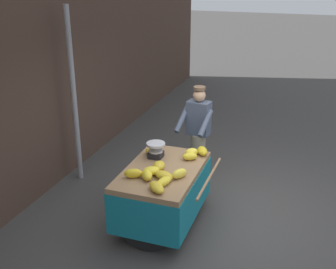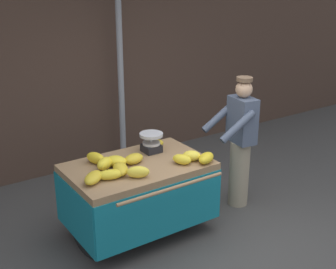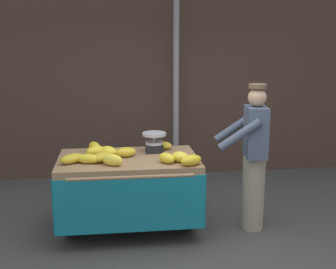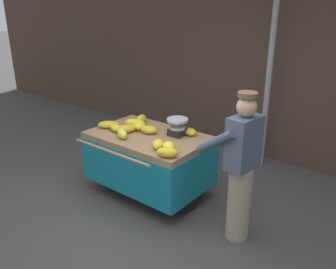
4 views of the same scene
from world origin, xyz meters
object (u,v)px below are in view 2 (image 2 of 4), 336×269
object	(u,v)px
banana_bunch_10	(192,156)
banana_bunch_6	(105,163)
banana_bunch_5	(96,158)
banana_bunch_7	(155,143)
banana_bunch_4	(206,158)
banana_bunch_2	(93,178)
banana_bunch_9	(138,172)
street_pole	(121,72)
banana_cart	(138,183)
banana_bunch_11	(116,161)
banana_bunch_8	(182,159)
banana_bunch_0	(120,169)
banana_bunch_1	(110,175)
weighing_scale	(151,142)
vendor_person	(240,142)
banana_bunch_3	(134,159)

from	to	relation	value
banana_bunch_10	banana_bunch_6	bearing A→B (deg)	159.44
banana_bunch_6	banana_bunch_10	xyz separation A→B (m)	(0.92, -0.35, -0.01)
banana_bunch_5	banana_bunch_7	distance (m)	0.83
banana_bunch_4	banana_bunch_7	distance (m)	0.77
banana_bunch_2	banana_bunch_9	distance (m)	0.46
street_pole	banana_bunch_7	bearing A→B (deg)	-103.73
banana_cart	banana_bunch_4	world-z (taller)	banana_bunch_4
banana_bunch_6	street_pole	bearing A→B (deg)	56.46
street_pole	banana_bunch_6	xyz separation A→B (m)	(-1.19, -1.79, -0.55)
street_pole	banana_bunch_2	bearing A→B (deg)	-125.32
banana_bunch_10	banana_bunch_11	world-z (taller)	banana_bunch_11
banana_bunch_9	banana_bunch_8	bearing A→B (deg)	2.92
banana_bunch_0	banana_bunch_1	size ratio (longest dim) A/B	1.02
banana_bunch_4	banana_bunch_8	bearing A→B (deg)	152.84
banana_bunch_2	banana_bunch_6	xyz separation A→B (m)	(0.25, 0.23, 0.01)
banana_bunch_10	weighing_scale	bearing A→B (deg)	116.25
banana_bunch_4	vendor_person	xyz separation A→B (m)	(0.78, 0.29, -0.07)
banana_bunch_9	banana_bunch_11	distance (m)	0.39
banana_bunch_5	banana_bunch_7	bearing A→B (deg)	4.34
banana_bunch_5	banana_bunch_2	bearing A→B (deg)	-118.39
banana_bunch_7	vendor_person	bearing A→B (deg)	-24.72
banana_bunch_1	banana_bunch_11	world-z (taller)	banana_bunch_11
banana_bunch_7	street_pole	bearing A→B (deg)	76.27
banana_bunch_1	banana_bunch_4	bearing A→B (deg)	-11.68
banana_bunch_4	banana_bunch_6	size ratio (longest dim) A/B	1.06
banana_bunch_7	vendor_person	size ratio (longest dim) A/B	0.12
banana_bunch_4	banana_cart	bearing A→B (deg)	148.25
banana_bunch_5	banana_bunch_10	bearing A→B (deg)	-29.74
banana_bunch_2	banana_bunch_7	bearing A→B (deg)	24.73
banana_bunch_6	banana_bunch_5	bearing A→B (deg)	95.22
weighing_scale	banana_bunch_6	size ratio (longest dim) A/B	1.17
street_pole	banana_bunch_2	distance (m)	2.55
banana_bunch_2	banana_bunch_11	distance (m)	0.45
banana_bunch_8	banana_bunch_11	bearing A→B (deg)	150.41
banana_bunch_0	banana_bunch_4	world-z (taller)	banana_bunch_4
banana_bunch_9	vendor_person	distance (m)	1.63
vendor_person	banana_bunch_9	bearing A→B (deg)	-173.17
banana_bunch_0	banana_bunch_2	size ratio (longest dim) A/B	0.96
banana_bunch_5	banana_bunch_7	world-z (taller)	banana_bunch_5
banana_bunch_4	banana_bunch_10	world-z (taller)	banana_bunch_10
banana_bunch_1	banana_bunch_3	distance (m)	0.47
weighing_scale	banana_bunch_11	size ratio (longest dim) A/B	1.18
banana_bunch_0	banana_bunch_2	world-z (taller)	banana_bunch_0
street_pole	banana_bunch_3	bearing A→B (deg)	-114.82
banana_bunch_4	banana_bunch_1	bearing A→B (deg)	168.32
banana_bunch_0	banana_bunch_5	size ratio (longest dim) A/B	1.13
banana_bunch_0	banana_bunch_6	bearing A→B (deg)	110.69
banana_bunch_4	banana_bunch_6	xyz separation A→B (m)	(-1.02, 0.49, 0.01)
banana_bunch_2	banana_cart	bearing A→B (deg)	13.62
banana_bunch_5	banana_bunch_6	xyz separation A→B (m)	(0.02, -0.19, -0.00)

